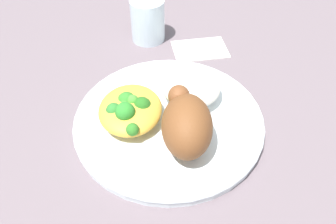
# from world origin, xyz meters

# --- Properties ---
(ground_plane) EXTENTS (2.00, 2.00, 0.00)m
(ground_plane) POSITION_xyz_m (0.00, 0.00, 0.00)
(ground_plane) COLOR #6A5B62
(plate) EXTENTS (0.30, 0.30, 0.02)m
(plate) POSITION_xyz_m (0.00, 0.00, 0.01)
(plate) COLOR white
(plate) RESTS_ON ground_plane
(roasted_chicken) EXTENTS (0.11, 0.07, 0.08)m
(roasted_chicken) POSITION_xyz_m (-0.05, -0.02, 0.06)
(roasted_chicken) COLOR brown
(roasted_chicken) RESTS_ON plate
(rice_pile) EXTENTS (0.10, 0.10, 0.04)m
(rice_pile) POSITION_xyz_m (0.05, -0.04, 0.04)
(rice_pile) COLOR silver
(rice_pile) RESTS_ON plate
(mac_cheese_with_broccoli) EXTENTS (0.11, 0.10, 0.05)m
(mac_cheese_with_broccoli) POSITION_xyz_m (-0.00, 0.06, 0.04)
(mac_cheese_with_broccoli) COLOR gold
(mac_cheese_with_broccoli) RESTS_ON plate
(water_glass) EXTENTS (0.07, 0.07, 0.09)m
(water_glass) POSITION_xyz_m (0.25, 0.04, 0.04)
(water_glass) COLOR silver
(water_glass) RESTS_ON ground_plane
(napkin) EXTENTS (0.09, 0.12, 0.00)m
(napkin) POSITION_xyz_m (0.20, -0.06, 0.00)
(napkin) COLOR white
(napkin) RESTS_ON ground_plane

